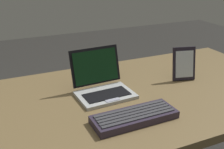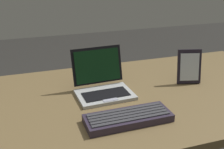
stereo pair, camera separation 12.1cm
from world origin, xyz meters
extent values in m
cube|color=brown|center=(0.00, 0.00, 0.72)|extent=(1.79, 0.81, 0.04)
cylinder|color=black|center=(0.84, 0.35, 0.35)|extent=(0.05, 0.05, 0.70)
cube|color=#B2B5B5|center=(-0.02, 0.02, 0.75)|extent=(0.25, 0.18, 0.01)
cube|color=black|center=(-0.02, 0.01, 0.76)|extent=(0.20, 0.10, 0.00)
cube|color=#A8A9BF|center=(-0.02, -0.04, 0.76)|extent=(0.06, 0.03, 0.00)
cube|color=black|center=(-0.03, 0.12, 0.85)|extent=(0.23, 0.06, 0.16)
cube|color=black|center=(-0.03, 0.12, 0.85)|extent=(0.21, 0.05, 0.14)
cube|color=#59CCF2|center=(-0.03, 0.12, 0.84)|extent=(0.20, 0.01, 0.01)
cube|color=#2D2536|center=(0.00, -0.20, 0.75)|extent=(0.32, 0.12, 0.03)
cube|color=#38383D|center=(0.00, -0.24, 0.77)|extent=(0.30, 0.02, 0.00)
cube|color=#38383D|center=(0.00, -0.22, 0.77)|extent=(0.30, 0.02, 0.00)
cube|color=#38383D|center=(0.00, -0.20, 0.77)|extent=(0.30, 0.02, 0.00)
cube|color=#38383D|center=(0.00, -0.18, 0.77)|extent=(0.30, 0.02, 0.00)
cube|color=#38383D|center=(0.00, -0.16, 0.77)|extent=(0.30, 0.02, 0.00)
cube|color=black|center=(0.40, 0.04, 0.82)|extent=(0.12, 0.07, 0.16)
cube|color=silver|center=(0.40, 0.03, 0.82)|extent=(0.09, 0.05, 0.13)
cube|color=black|center=(0.41, 0.06, 0.75)|extent=(0.02, 0.02, 0.03)
camera|label=1|loc=(-0.45, -0.98, 1.30)|focal=44.89mm
camera|label=2|loc=(-0.33, -1.03, 1.30)|focal=44.89mm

